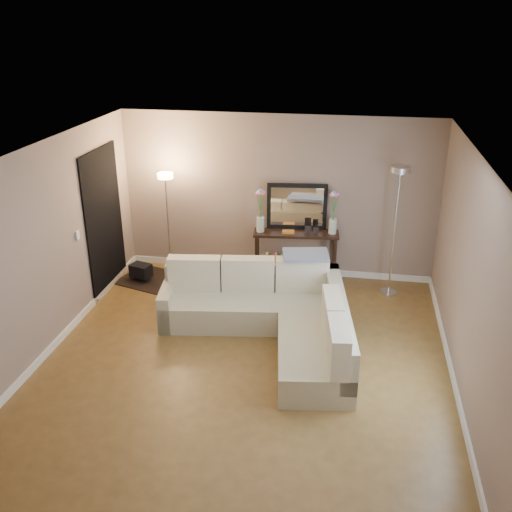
% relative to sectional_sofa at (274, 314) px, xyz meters
% --- Properties ---
extents(floor, '(5.00, 5.50, 0.01)m').
position_rel_sectional_sofa_xyz_m(floor, '(-0.25, -0.71, -0.33)').
color(floor, brown).
rests_on(floor, ground).
extents(ceiling, '(5.00, 5.50, 0.01)m').
position_rel_sectional_sofa_xyz_m(ceiling, '(-0.25, -0.71, 2.28)').
color(ceiling, white).
rests_on(ceiling, ground).
extents(wall_back, '(5.00, 0.02, 2.60)m').
position_rel_sectional_sofa_xyz_m(wall_back, '(-0.25, 2.05, 0.98)').
color(wall_back, gray).
rests_on(wall_back, ground).
extents(wall_front, '(5.00, 0.02, 2.60)m').
position_rel_sectional_sofa_xyz_m(wall_front, '(-0.25, -3.47, 0.98)').
color(wall_front, gray).
rests_on(wall_front, ground).
extents(wall_left, '(0.02, 5.50, 2.60)m').
position_rel_sectional_sofa_xyz_m(wall_left, '(-2.76, -0.71, 0.98)').
color(wall_left, gray).
rests_on(wall_left, ground).
extents(wall_right, '(0.02, 5.50, 2.60)m').
position_rel_sectional_sofa_xyz_m(wall_right, '(2.26, -0.71, 0.98)').
color(wall_right, gray).
rests_on(wall_right, ground).
extents(baseboard_back, '(5.00, 0.03, 0.10)m').
position_rel_sectional_sofa_xyz_m(baseboard_back, '(-0.25, 2.02, -0.27)').
color(baseboard_back, white).
rests_on(baseboard_back, ground).
extents(baseboard_left, '(0.03, 5.50, 0.10)m').
position_rel_sectional_sofa_xyz_m(baseboard_left, '(-2.74, -0.71, -0.27)').
color(baseboard_left, white).
rests_on(baseboard_left, ground).
extents(baseboard_right, '(0.03, 5.50, 0.10)m').
position_rel_sectional_sofa_xyz_m(baseboard_right, '(2.23, -0.71, -0.27)').
color(baseboard_right, white).
rests_on(baseboard_right, ground).
extents(doorway, '(0.02, 1.20, 2.20)m').
position_rel_sectional_sofa_xyz_m(doorway, '(-2.73, 0.99, 0.78)').
color(doorway, black).
rests_on(doorway, ground).
extents(switch_plate, '(0.02, 0.08, 0.12)m').
position_rel_sectional_sofa_xyz_m(switch_plate, '(-2.73, 0.14, 0.88)').
color(switch_plate, white).
rests_on(switch_plate, ground).
extents(sectional_sofa, '(2.77, 2.45, 0.87)m').
position_rel_sectional_sofa_xyz_m(sectional_sofa, '(0.00, 0.00, 0.00)').
color(sectional_sofa, beige).
rests_on(sectional_sofa, floor).
extents(throw_blanket, '(0.68, 0.47, 0.08)m').
position_rel_sectional_sofa_xyz_m(throw_blanket, '(0.34, 0.65, 0.60)').
color(throw_blanket, gray).
rests_on(throw_blanket, sectional_sofa).
extents(console_table, '(1.36, 0.49, 0.82)m').
position_rel_sectional_sofa_xyz_m(console_table, '(0.00, 1.76, 0.14)').
color(console_table, black).
rests_on(console_table, floor).
extents(leaning_mirror, '(0.94, 0.13, 0.74)m').
position_rel_sectional_sofa_xyz_m(leaning_mirror, '(0.07, 1.94, 0.87)').
color(leaning_mirror, black).
rests_on(leaning_mirror, console_table).
extents(table_decor, '(0.57, 0.14, 0.13)m').
position_rel_sectional_sofa_xyz_m(table_decor, '(0.09, 1.73, 0.52)').
color(table_decor, orange).
rests_on(table_decor, console_table).
extents(flower_vase_left, '(0.16, 0.13, 0.70)m').
position_rel_sectional_sofa_xyz_m(flower_vase_left, '(-0.47, 1.71, 0.79)').
color(flower_vase_left, silver).
rests_on(flower_vase_left, console_table).
extents(flower_vase_right, '(0.16, 0.13, 0.70)m').
position_rel_sectional_sofa_xyz_m(flower_vase_right, '(0.65, 1.82, 0.79)').
color(flower_vase_right, silver).
rests_on(flower_vase_right, console_table).
extents(floor_lamp_lit, '(0.30, 0.30, 1.71)m').
position_rel_sectional_sofa_xyz_m(floor_lamp_lit, '(-1.95, 1.62, 0.89)').
color(floor_lamp_lit, silver).
rests_on(floor_lamp_lit, floor).
extents(floor_lamp_unlit, '(0.34, 0.34, 2.00)m').
position_rel_sectional_sofa_xyz_m(floor_lamp_unlit, '(1.56, 1.54, 1.09)').
color(floor_lamp_unlit, silver).
rests_on(floor_lamp_unlit, floor).
extents(charcoal_rug, '(1.31, 1.12, 0.01)m').
position_rel_sectional_sofa_xyz_m(charcoal_rug, '(-2.13, 1.33, -0.31)').
color(charcoal_rug, black).
rests_on(charcoal_rug, floor).
extents(black_bag, '(0.37, 0.30, 0.20)m').
position_rel_sectional_sofa_xyz_m(black_bag, '(-2.35, 1.29, -0.14)').
color(black_bag, black).
rests_on(black_bag, charcoal_rug).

